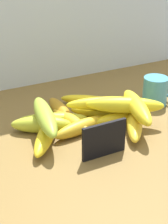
{
  "coord_description": "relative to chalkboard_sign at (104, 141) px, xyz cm",
  "views": [
    {
      "loc": [
        -41.4,
        -67.35,
        48.38
      ],
      "look_at": [
        -4.55,
        3.05,
        8.0
      ],
      "focal_mm": 55.94,
      "sensor_mm": 36.0,
      "label": 1
    }
  ],
  "objects": [
    {
      "name": "banana_13",
      "position": [
        -8.87,
        13.32,
        2.3
      ],
      "size": [
        8.16,
        21.11,
        4.32
      ],
      "primitive_type": "ellipsoid",
      "rotation": [
        0.0,
        0.0,
        4.52
      ],
      "color": "#98B333",
      "rests_on": "banana_7"
    },
    {
      "name": "banana_6",
      "position": [
        -4.5,
        18.74,
        -2.16
      ],
      "size": [
        18.2,
        10.53,
        3.39
      ],
      "primitive_type": "ellipsoid",
      "rotation": [
        0.0,
        0.0,
        5.87
      ],
      "color": "gold",
      "rests_on": "counter_top"
    },
    {
      "name": "banana_4",
      "position": [
        -0.81,
        22.06,
        -2.0
      ],
      "size": [
        4.74,
        16.84,
        3.72
      ],
      "primitive_type": "ellipsoid",
      "rotation": [
        0.0,
        0.0,
        4.65
      ],
      "color": "#B27B1A",
      "rests_on": "counter_top"
    },
    {
      "name": "banana_11",
      "position": [
        13.9,
        7.15,
        2.33
      ],
      "size": [
        10.03,
        19.93,
        4.3
      ],
      "primitive_type": "ellipsoid",
      "rotation": [
        0.0,
        0.0,
        1.26
      ],
      "color": "yellow",
      "rests_on": "banana_3"
    },
    {
      "name": "chalkboard_sign",
      "position": [
        0.0,
        0.0,
        0.0
      ],
      "size": [
        11.0,
        1.8,
        8.4
      ],
      "color": "black",
      "rests_on": "counter_top"
    },
    {
      "name": "banana_0",
      "position": [
        9.04,
        15.45,
        -2.23
      ],
      "size": [
        16.01,
        15.03,
        3.26
      ],
      "primitive_type": "ellipsoid",
      "rotation": [
        0.0,
        0.0,
        5.54
      ],
      "color": "yellow",
      "rests_on": "counter_top"
    },
    {
      "name": "banana_7",
      "position": [
        -9.01,
        12.17,
        -1.86
      ],
      "size": [
        15.17,
        19.47,
        3.99
      ],
      "primitive_type": "ellipsoid",
      "rotation": [
        0.0,
        0.0,
        4.11
      ],
      "color": "yellow",
      "rests_on": "counter_top"
    },
    {
      "name": "banana_2",
      "position": [
        -0.89,
        15.99,
        -2.11
      ],
      "size": [
        6.29,
        15.69,
        3.5
      ],
      "primitive_type": "ellipsoid",
      "rotation": [
        0.0,
        0.0,
        4.9
      ],
      "color": "gold",
      "rests_on": "counter_top"
    },
    {
      "name": "banana_12",
      "position": [
        12.08,
        9.36,
        2.06
      ],
      "size": [
        19.65,
        13.99,
        4.26
      ],
      "primitive_type": "ellipsoid",
      "rotation": [
        0.0,
        0.0,
        5.75
      ],
      "color": "yellow",
      "rests_on": "banana_9"
    },
    {
      "name": "banana_3",
      "position": [
        13.44,
        7.08,
        -1.84
      ],
      "size": [
        14.6,
        18.91,
        4.04
      ],
      "primitive_type": "ellipsoid",
      "rotation": [
        0.0,
        0.0,
        0.98
      ],
      "color": "yellow",
      "rests_on": "counter_top"
    },
    {
      "name": "counter_top",
      "position": [
        6.18,
        9.8,
        -5.36
      ],
      "size": [
        110.0,
        76.0,
        3.0
      ],
      "primitive_type": "cube",
      "color": "brown",
      "rests_on": "ground"
    },
    {
      "name": "banana_10",
      "position": [
        8.72,
        15.06,
        1.17
      ],
      "size": [
        20.1,
        10.48,
        3.53
      ],
      "primitive_type": "ellipsoid",
      "rotation": [
        0.0,
        0.0,
        5.92
      ],
      "color": "yellow",
      "rests_on": "banana_0"
    },
    {
      "name": "coffee_mug",
      "position": [
        27.79,
        16.73,
        0.33
      ],
      "size": [
        8.8,
        7.3,
        8.38
      ],
      "color": "teal",
      "rests_on": "counter_top"
    },
    {
      "name": "banana_1",
      "position": [
        -8.76,
        16.64,
        -1.69
      ],
      "size": [
        15.74,
        10.86,
        4.33
      ],
      "primitive_type": "ellipsoid",
      "rotation": [
        0.0,
        0.0,
        2.67
      ],
      "color": "#ADB82B",
      "rests_on": "counter_top"
    },
    {
      "name": "banana_5",
      "position": [
        -0.18,
        11.29,
        -2.04
      ],
      "size": [
        16.57,
        6.69,
        3.64
      ],
      "primitive_type": "ellipsoid",
      "rotation": [
        0.0,
        0.0,
        0.19
      ],
      "color": "gold",
      "rests_on": "counter_top"
    },
    {
      "name": "banana_9",
      "position": [
        11.48,
        10.79,
        -1.97
      ],
      "size": [
        15.57,
        4.55,
        3.78
      ],
      "primitive_type": "ellipsoid",
      "rotation": [
        0.0,
        0.0,
        6.23
      ],
      "color": "gold",
      "rests_on": "counter_top"
    },
    {
      "name": "banana_8",
      "position": [
        9.74,
        24.2,
        -2.2
      ],
      "size": [
        15.87,
        14.27,
        3.31
      ],
      "primitive_type": "ellipsoid",
      "rotation": [
        0.0,
        0.0,
        2.43
      ],
      "color": "yellow",
      "rests_on": "counter_top"
    }
  ]
}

